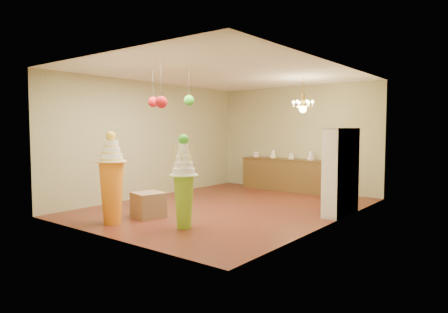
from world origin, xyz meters
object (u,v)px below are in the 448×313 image
Objects in this scene: sideboard at (291,174)px; pedestal_green at (184,189)px; pedestal_orange at (112,185)px; round_table at (334,189)px.

pedestal_green is at bearing -83.80° from sideboard.
sideboard is at bearing 82.47° from pedestal_orange.
pedestal_green is 0.56× the size of sideboard.
pedestal_orange reaches higher than pedestal_green.
round_table is (2.84, 3.64, -0.24)m from pedestal_orange.
pedestal_orange is 0.57× the size of sideboard.
pedestal_green is 1.42m from pedestal_orange.
pedestal_orange is at bearing -127.97° from round_table.
pedestal_green reaches higher than round_table.
sideboard is at bearing 96.20° from pedestal_green.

